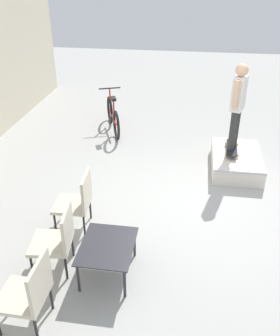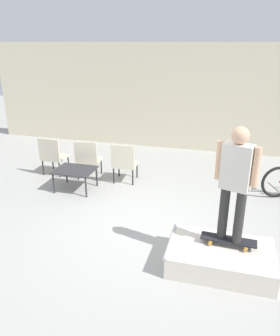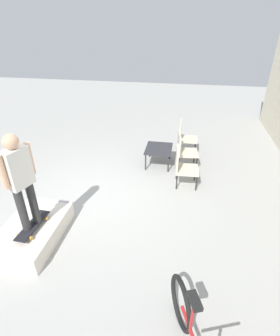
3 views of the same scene
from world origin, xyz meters
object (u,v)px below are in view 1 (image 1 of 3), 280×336
at_px(skateboard_on_ramp, 232,148).
at_px(patio_chair_center, 58,237).
at_px(patio_chair_left, 30,291).
at_px(bicycle, 113,116).
at_px(skate_ramp_box, 236,161).
at_px(person_skater, 238,101).
at_px(coffee_table, 107,248).
at_px(patio_chair_right, 78,199).

height_order(skateboard_on_ramp, patio_chair_center, patio_chair_center).
bearing_deg(patio_chair_left, bicycle, -176.26).
height_order(skate_ramp_box, patio_chair_center, patio_chair_center).
xyz_separation_m(patio_chair_left, patio_chair_center, (0.90, 0.00, 0.00)).
distance_m(person_skater, bicycle, 3.19).
relative_size(skate_ramp_box, patio_chair_center, 1.59).
relative_size(patio_chair_left, patio_chair_center, 1.00).
xyz_separation_m(patio_chair_left, bicycle, (5.51, 0.27, -0.14)).
height_order(coffee_table, patio_chair_left, patio_chair_left).
bearing_deg(patio_chair_right, skate_ramp_box, 128.25).
relative_size(patio_chair_left, bicycle, 0.58).
bearing_deg(bicycle, skateboard_on_ramp, -138.36).
xyz_separation_m(person_skater, coffee_table, (-3.22, 1.76, -0.95)).
height_order(skate_ramp_box, person_skater, person_skater).
xyz_separation_m(skate_ramp_box, skateboard_on_ramp, (0.09, 0.11, 0.24)).
relative_size(skate_ramp_box, bicycle, 0.92).
xyz_separation_m(skate_ramp_box, person_skater, (0.09, 0.11, 1.21)).
distance_m(skateboard_on_ramp, person_skater, 0.96).
relative_size(patio_chair_right, bicycle, 0.58).
bearing_deg(patio_chair_left, skate_ramp_box, 148.92).
bearing_deg(skate_ramp_box, person_skater, 51.07).
bearing_deg(skate_ramp_box, patio_chair_right, 131.69).
bearing_deg(patio_chair_left, person_skater, 150.55).
bearing_deg(person_skater, coffee_table, 169.24).
bearing_deg(skateboard_on_ramp, coffee_table, 154.40).
distance_m(skate_ramp_box, person_skater, 1.21).
relative_size(skateboard_on_ramp, coffee_table, 0.93).
relative_size(skateboard_on_ramp, bicycle, 0.49).
relative_size(coffee_table, patio_chair_left, 0.91).
distance_m(skateboard_on_ramp, patio_chair_right, 3.35).
height_order(person_skater, coffee_table, person_skater).
distance_m(patio_chair_center, bicycle, 4.62).
xyz_separation_m(person_skater, bicycle, (1.39, 2.68, -1.00)).
distance_m(skateboard_on_ramp, patio_chair_left, 4.77).
height_order(skateboard_on_ramp, patio_chair_right, patio_chair_right).
bearing_deg(skate_ramp_box, patio_chair_center, 141.16).
distance_m(patio_chair_left, patio_chair_right, 1.79).
distance_m(person_skater, patio_chair_left, 4.85).
distance_m(skate_ramp_box, bicycle, 3.17).
xyz_separation_m(patio_chair_center, bicycle, (4.61, 0.27, -0.14)).
distance_m(person_skater, patio_chair_right, 3.46).
distance_m(skate_ramp_box, patio_chair_center, 4.03).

